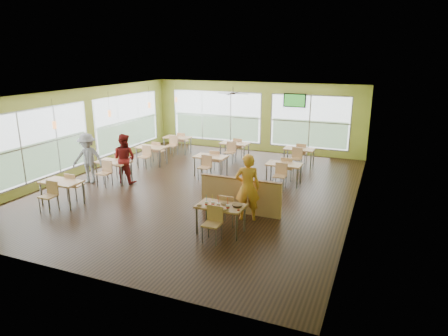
% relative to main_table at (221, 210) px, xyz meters
% --- Properties ---
extents(room, '(12.00, 12.04, 3.20)m').
position_rel_main_table_xyz_m(room, '(-2.00, 3.00, 0.97)').
color(room, black).
rests_on(room, ground).
extents(window_bays, '(9.24, 10.24, 2.38)m').
position_rel_main_table_xyz_m(window_bays, '(-4.65, 6.08, 0.85)').
color(window_bays, white).
rests_on(window_bays, room).
extents(main_table, '(1.22, 1.52, 0.87)m').
position_rel_main_table_xyz_m(main_table, '(0.00, 0.00, 0.00)').
color(main_table, tan).
rests_on(main_table, floor).
extents(half_wall_divider, '(2.40, 0.14, 1.04)m').
position_rel_main_table_xyz_m(half_wall_divider, '(0.00, 1.45, -0.11)').
color(half_wall_divider, tan).
rests_on(half_wall_divider, floor).
extents(dining_tables, '(6.92, 8.72, 0.87)m').
position_rel_main_table_xyz_m(dining_tables, '(-3.05, 4.71, -0.00)').
color(dining_tables, tan).
rests_on(dining_tables, floor).
extents(pendant_lights, '(0.11, 7.31, 0.86)m').
position_rel_main_table_xyz_m(pendant_lights, '(-5.20, 3.68, 1.82)').
color(pendant_lights, '#2D2119').
rests_on(pendant_lights, ceiling).
extents(ceiling_fan, '(1.25, 1.25, 0.29)m').
position_rel_main_table_xyz_m(ceiling_fan, '(-2.00, 6.00, 2.32)').
color(ceiling_fan, '#2D2119').
rests_on(ceiling_fan, ceiling).
extents(tv_backwall, '(1.00, 0.07, 0.60)m').
position_rel_main_table_xyz_m(tv_backwall, '(-0.20, 8.90, 1.82)').
color(tv_backwall, black).
rests_on(tv_backwall, wall_back).
extents(man_plaid, '(0.80, 0.66, 1.87)m').
position_rel_main_table_xyz_m(man_plaid, '(0.34, 1.07, 0.30)').
color(man_plaid, orange).
rests_on(man_plaid, floor).
extents(patron_maroon, '(0.86, 0.67, 1.76)m').
position_rel_main_table_xyz_m(patron_maroon, '(-4.77, 2.56, 0.25)').
color(patron_maroon, maroon).
rests_on(patron_maroon, floor).
extents(patron_grey, '(1.28, 0.93, 1.77)m').
position_rel_main_table_xyz_m(patron_grey, '(-5.94, 2.06, 0.25)').
color(patron_grey, slate).
rests_on(patron_grey, floor).
extents(cup_blue, '(0.10, 0.10, 0.35)m').
position_rel_main_table_xyz_m(cup_blue, '(-0.30, -0.21, 0.19)').
color(cup_blue, white).
rests_on(cup_blue, main_table).
extents(cup_yellow, '(0.09, 0.09, 0.33)m').
position_rel_main_table_xyz_m(cup_yellow, '(-0.16, -0.14, 0.19)').
color(cup_yellow, white).
rests_on(cup_yellow, main_table).
extents(cup_red_near, '(0.10, 0.10, 0.36)m').
position_rel_main_table_xyz_m(cup_red_near, '(0.02, -0.20, 0.19)').
color(cup_red_near, white).
rests_on(cup_red_near, main_table).
extents(cup_red_far, '(0.10, 0.10, 0.35)m').
position_rel_main_table_xyz_m(cup_red_far, '(0.28, -0.22, 0.19)').
color(cup_red_far, white).
rests_on(cup_red_far, main_table).
extents(food_basket, '(0.27, 0.27, 0.06)m').
position_rel_main_table_xyz_m(food_basket, '(0.42, 0.06, 0.15)').
color(food_basket, black).
rests_on(food_basket, main_table).
extents(ketchup_cup, '(0.06, 0.06, 0.03)m').
position_rel_main_table_xyz_m(ketchup_cup, '(0.54, -0.17, 0.13)').
color(ketchup_cup, '#A52D14').
rests_on(ketchup_cup, main_table).
extents(wrapper_left, '(0.17, 0.16, 0.03)m').
position_rel_main_table_xyz_m(wrapper_left, '(-0.48, -0.25, 0.14)').
color(wrapper_left, '#996F4A').
rests_on(wrapper_left, main_table).
extents(wrapper_mid, '(0.20, 0.18, 0.05)m').
position_rel_main_table_xyz_m(wrapper_mid, '(0.08, 0.07, 0.14)').
color(wrapper_mid, '#996F4A').
rests_on(wrapper_mid, main_table).
extents(wrapper_right, '(0.15, 0.13, 0.04)m').
position_rel_main_table_xyz_m(wrapper_right, '(0.22, -0.30, 0.14)').
color(wrapper_right, '#996F4A').
rests_on(wrapper_right, main_table).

